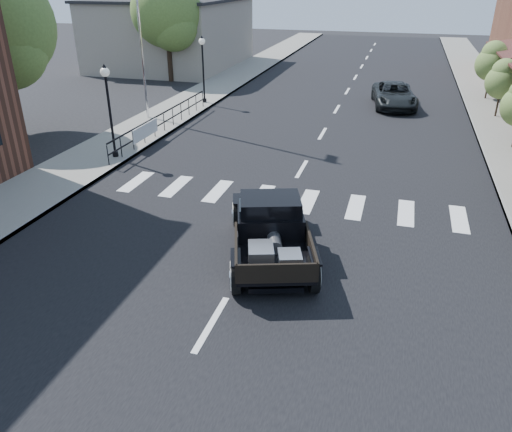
# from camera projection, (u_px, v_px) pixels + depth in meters

# --- Properties ---
(ground) EXTENTS (120.00, 120.00, 0.00)m
(ground) POSITION_uv_depth(u_px,v_px,m) (251.00, 257.00, 13.50)
(ground) COLOR black
(ground) RESTS_ON ground
(road) EXTENTS (14.00, 80.00, 0.02)m
(road) POSITION_uv_depth(u_px,v_px,m) (332.00, 118.00, 26.45)
(road) COLOR black
(road) RESTS_ON ground
(road_markings) EXTENTS (12.00, 60.00, 0.06)m
(road_markings) POSITION_uv_depth(u_px,v_px,m) (315.00, 147.00, 22.14)
(road_markings) COLOR silver
(road_markings) RESTS_ON ground
(sidewalk_left) EXTENTS (3.00, 80.00, 0.15)m
(sidewalk_left) POSITION_uv_depth(u_px,v_px,m) (184.00, 106.00, 28.54)
(sidewalk_left) COLOR gray
(sidewalk_left) RESTS_ON ground
(sidewalk_right) EXTENTS (3.00, 80.00, 0.15)m
(sidewalk_right) POSITION_uv_depth(u_px,v_px,m) (506.00, 129.00, 24.30)
(sidewalk_right) COLOR gray
(sidewalk_right) RESTS_ON ground
(low_building_left) EXTENTS (10.00, 12.00, 5.00)m
(low_building_left) POSITION_uv_depth(u_px,v_px,m) (172.00, 34.00, 40.34)
(low_building_left) COLOR #A6998B
(low_building_left) RESTS_ON ground
(railing) EXTENTS (0.08, 10.00, 1.00)m
(railing) POSITION_uv_depth(u_px,v_px,m) (164.00, 120.00, 23.67)
(railing) COLOR black
(railing) RESTS_ON sidewalk_left
(banner) EXTENTS (0.04, 2.20, 0.60)m
(banner) POSITION_uv_depth(u_px,v_px,m) (146.00, 136.00, 22.01)
(banner) COLOR silver
(banner) RESTS_ON sidewalk_left
(lamp_post_b) EXTENTS (0.36, 0.36, 3.68)m
(lamp_post_b) POSITION_uv_depth(u_px,v_px,m) (110.00, 112.00, 19.71)
(lamp_post_b) COLOR black
(lamp_post_b) RESTS_ON sidewalk_left
(lamp_post_c) EXTENTS (0.36, 0.36, 3.68)m
(lamp_post_c) POSITION_uv_depth(u_px,v_px,m) (203.00, 70.00, 28.35)
(lamp_post_c) COLOR black
(lamp_post_c) RESTS_ON sidewalk_left
(big_tree_near) EXTENTS (5.05, 5.05, 7.41)m
(big_tree_near) POSITION_uv_depth(u_px,v_px,m) (2.00, 53.00, 22.28)
(big_tree_near) COLOR #4D692D
(big_tree_near) RESTS_ON ground
(big_tree_far) EXTENTS (4.78, 4.78, 7.02)m
(big_tree_far) POSITION_uv_depth(u_px,v_px,m) (168.00, 29.00, 34.09)
(big_tree_far) COLOR #4D692D
(big_tree_far) RESTS_ON ground
(small_tree_d) EXTENTS (1.70, 1.70, 2.83)m
(small_tree_d) POSITION_uv_depth(u_px,v_px,m) (501.00, 89.00, 25.68)
(small_tree_d) COLOR #536C31
(small_tree_d) RESTS_ON sidewalk_right
(small_tree_e) EXTENTS (1.92, 1.92, 3.19)m
(small_tree_e) POSITION_uv_depth(u_px,v_px,m) (491.00, 71.00, 29.37)
(small_tree_e) COLOR #536C31
(small_tree_e) RESTS_ON sidewalk_right
(hotrod_pickup) EXTENTS (3.67, 5.31, 1.68)m
(hotrod_pickup) POSITION_uv_depth(u_px,v_px,m) (270.00, 228.00, 13.20)
(hotrod_pickup) COLOR black
(hotrod_pickup) RESTS_ON ground
(second_car) EXTENTS (2.90, 5.07, 1.33)m
(second_car) POSITION_uv_depth(u_px,v_px,m) (394.00, 95.00, 28.43)
(second_car) COLOR black
(second_car) RESTS_ON ground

